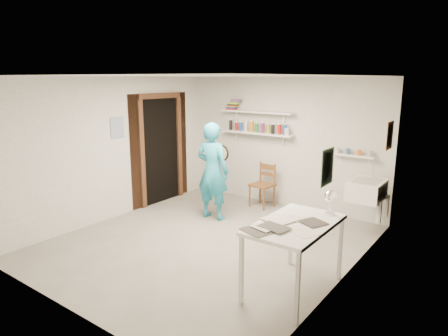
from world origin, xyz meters
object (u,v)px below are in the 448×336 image
Objects in this scene: wall_clock at (221,153)px; wooden_chair at (262,185)px; belfast_sink at (367,190)px; man at (213,171)px; desk_lamp at (331,196)px; work_table at (294,257)px.

wall_clock is 1.12m from wooden_chair.
man is (-2.33, -0.83, 0.13)m from belfast_sink.
desk_lamp is at bearing -28.24° from wall_clock.
work_table is 0.82m from desk_lamp.
work_table is (2.21, -1.60, -0.70)m from wall_clock.
work_table is (1.86, -2.41, -0.01)m from wooden_chair.
wall_clock is 1.96× the size of desk_lamp.
wooden_chair is at bearing 174.21° from belfast_sink.
desk_lamp is at bearing -36.06° from wooden_chair.
man is at bearing -97.17° from wall_clock.
belfast_sink is 0.71× the size of wooden_chair.
man is 1.36× the size of work_table.
man is at bearing 148.25° from work_table.
wooden_chair is (0.35, 0.81, -0.69)m from wall_clock.
wall_clock is at bearing 144.17° from work_table.
wooden_chair reaches higher than work_table.
wall_clock reaches higher than work_table.
desk_lamp is at bearing -86.95° from belfast_sink.
work_table is (-0.11, -2.21, -0.29)m from belfast_sink.
desk_lamp reaches higher than work_table.
man is at bearing 159.90° from desk_lamp.
belfast_sink is at bearing -164.02° from man.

